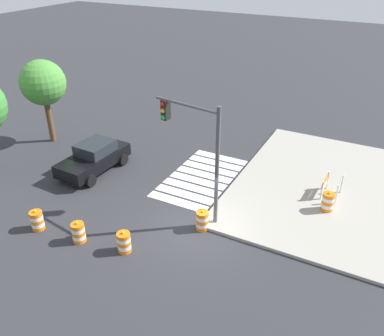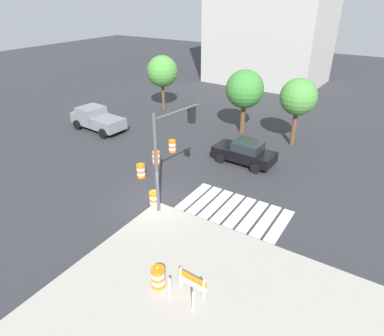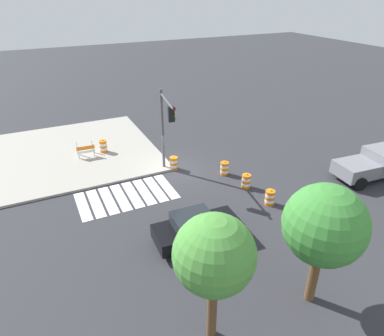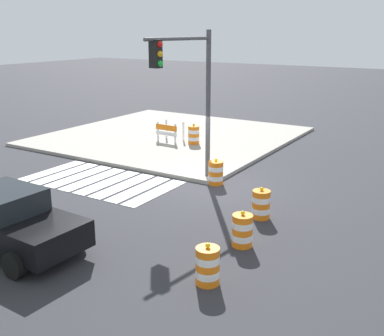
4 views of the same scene
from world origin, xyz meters
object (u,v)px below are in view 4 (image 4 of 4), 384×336
(construction_barricade, at_px, (168,131))
(traffic_barrel_on_sidewalk, at_px, (194,135))
(traffic_barrel_median_far, at_px, (208,266))
(traffic_light_pole, at_px, (188,81))
(sports_car, at_px, (10,220))
(traffic_barrel_crosswalk_end, at_px, (261,204))
(traffic_barrel_median_near, at_px, (216,173))
(traffic_barrel_near_corner, at_px, (242,230))

(construction_barricade, bearing_deg, traffic_barrel_on_sidewalk, -168.63)
(traffic_barrel_median_far, distance_m, traffic_light_pole, 7.85)
(sports_car, distance_m, traffic_barrel_crosswalk_end, 7.29)
(traffic_barrel_median_near, height_order, construction_barricade, construction_barricade)
(traffic_barrel_on_sidewalk, distance_m, construction_barricade, 1.38)
(traffic_barrel_near_corner, relative_size, traffic_barrel_crosswalk_end, 1.00)
(traffic_barrel_median_far, bearing_deg, traffic_barrel_near_corner, -85.12)
(traffic_barrel_crosswalk_end, xyz_separation_m, traffic_barrel_on_sidewalk, (6.65, -6.84, 0.15))
(traffic_barrel_median_near, bearing_deg, construction_barricade, -40.19)
(traffic_barrel_crosswalk_end, relative_size, traffic_barrel_median_near, 1.00)
(traffic_barrel_crosswalk_end, distance_m, traffic_barrel_median_far, 4.33)
(traffic_barrel_median_near, bearing_deg, traffic_barrel_crosswalk_end, 142.10)
(traffic_barrel_median_near, bearing_deg, traffic_light_pole, 45.41)
(traffic_barrel_near_corner, bearing_deg, sports_car, 33.15)
(traffic_barrel_on_sidewalk, bearing_deg, traffic_barrel_near_corner, 128.17)
(traffic_barrel_crosswalk_end, relative_size, traffic_barrel_on_sidewalk, 1.00)
(traffic_barrel_near_corner, relative_size, traffic_barrel_on_sidewalk, 1.00)
(sports_car, height_order, traffic_barrel_on_sidewalk, sports_car)
(sports_car, bearing_deg, traffic_light_pole, -100.27)
(sports_car, relative_size, traffic_barrel_on_sidewalk, 4.29)
(traffic_barrel_crosswalk_end, height_order, construction_barricade, construction_barricade)
(sports_car, xyz_separation_m, traffic_barrel_on_sidewalk, (1.84, -12.31, -0.21))
(traffic_barrel_on_sidewalk, distance_m, traffic_light_pole, 7.05)
(traffic_barrel_near_corner, distance_m, traffic_barrel_median_far, 2.21)
(traffic_barrel_median_far, distance_m, traffic_barrel_on_sidewalk, 13.26)
(sports_car, bearing_deg, traffic_barrel_median_far, -167.65)
(traffic_barrel_on_sidewalk, bearing_deg, construction_barricade, 11.37)
(sports_car, distance_m, traffic_barrel_median_far, 5.50)
(traffic_barrel_median_near, distance_m, traffic_barrel_on_sidewalk, 6.03)
(traffic_barrel_crosswalk_end, relative_size, traffic_light_pole, 0.19)
(traffic_barrel_median_near, bearing_deg, traffic_barrel_near_corner, 126.65)
(traffic_barrel_crosswalk_end, distance_m, traffic_barrel_median_near, 3.56)
(construction_barricade, bearing_deg, traffic_barrel_near_corner, 134.02)
(traffic_barrel_median_near, distance_m, traffic_barrel_median_far, 7.31)
(construction_barricade, distance_m, traffic_light_pole, 7.50)
(traffic_barrel_near_corner, height_order, construction_barricade, construction_barricade)
(sports_car, bearing_deg, construction_barricade, -75.15)
(construction_barricade, height_order, traffic_light_pole, traffic_light_pole)
(traffic_barrel_median_near, relative_size, traffic_barrel_median_far, 1.00)
(traffic_barrel_on_sidewalk, relative_size, construction_barricade, 0.78)
(construction_barricade, xyz_separation_m, traffic_light_pole, (-4.44, 5.13, 3.19))
(traffic_barrel_near_corner, height_order, traffic_barrel_on_sidewalk, traffic_barrel_on_sidewalk)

